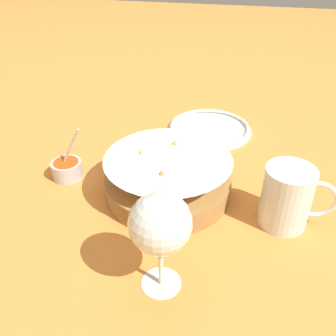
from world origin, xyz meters
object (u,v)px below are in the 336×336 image
object	(u,v)px
beer_mug	(287,199)
side_plate	(210,128)
food_basket	(168,178)
wine_glass	(160,226)
sauce_cup	(67,169)

from	to	relation	value
beer_mug	side_plate	xyz separation A→B (m)	(-0.18, 0.33, -0.05)
side_plate	beer_mug	bearing A→B (deg)	-62.11
food_basket	wine_glass	bearing A→B (deg)	-80.70
wine_glass	side_plate	world-z (taller)	wine_glass
wine_glass	beer_mug	world-z (taller)	wine_glass
sauce_cup	beer_mug	distance (m)	0.46
side_plate	sauce_cup	bearing A→B (deg)	-135.12
food_basket	sauce_cup	world-z (taller)	sauce_cup
sauce_cup	food_basket	bearing A→B (deg)	-3.08
food_basket	wine_glass	size ratio (longest dim) A/B	1.49
wine_glass	side_plate	xyz separation A→B (m)	(0.02, 0.52, -0.11)
sauce_cup	side_plate	distance (m)	0.40
food_basket	beer_mug	size ratio (longest dim) A/B	1.91
beer_mug	sauce_cup	bearing A→B (deg)	173.31
wine_glass	beer_mug	size ratio (longest dim) A/B	1.28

